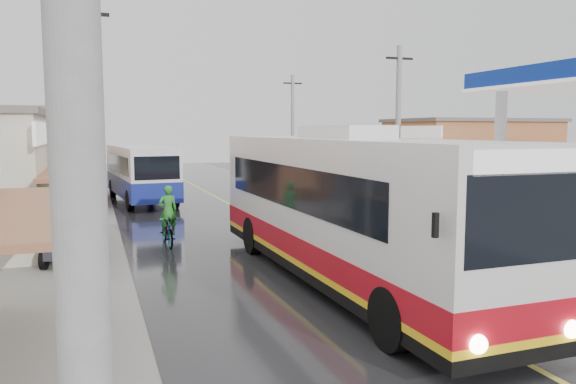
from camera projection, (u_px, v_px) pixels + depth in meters
name	position (u px, v px, depth m)	size (l,w,h in m)	color
ground	(472.00, 335.00, 11.01)	(120.00, 120.00, 0.00)	slate
road	(259.00, 220.00, 25.09)	(12.00, 90.00, 0.02)	black
centre_line	(258.00, 220.00, 25.09)	(0.15, 90.00, 0.01)	#D8CC4C
shopfronts_right	(573.00, 213.00, 27.19)	(11.00, 44.00, 4.80)	beige
utility_poles_left	(93.00, 225.00, 23.73)	(1.60, 50.00, 8.00)	gray
utility_poles_right	(396.00, 213.00, 27.39)	(1.60, 36.00, 8.00)	gray
coach_bus	(342.00, 208.00, 14.70)	(3.16, 13.21, 4.11)	silver
second_bus	(141.00, 172.00, 31.28)	(3.36, 9.56, 3.11)	silver
cyclist	(168.00, 226.00, 19.52)	(0.77, 2.00, 2.13)	black
tricycle_near	(72.00, 233.00, 16.89)	(1.75, 2.36, 1.65)	#26262D
tyre_stack	(90.00, 270.00, 15.24)	(0.90, 0.90, 0.46)	black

